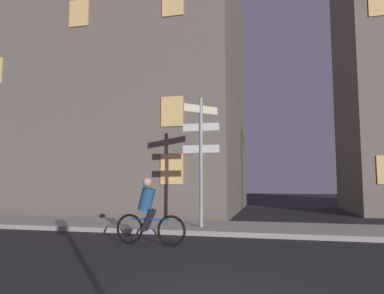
% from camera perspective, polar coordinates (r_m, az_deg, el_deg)
% --- Properties ---
extents(sidewalk_kerb, '(40.00, 2.69, 0.14)m').
position_cam_1_polar(sidewalk_kerb, '(11.16, 9.71, -13.01)').
color(sidewalk_kerb, '#9E9991').
rests_on(sidewalk_kerb, ground_plane).
extents(signpost, '(1.16, 0.91, 3.98)m').
position_cam_1_polar(signpost, '(10.82, 1.48, -0.66)').
color(signpost, gray).
rests_on(signpost, sidewalk_kerb).
extents(cyclist, '(1.82, 0.36, 1.61)m').
position_cam_1_polar(cyclist, '(8.69, -7.14, -10.69)').
color(cyclist, black).
rests_on(cyclist, ground_plane).
extents(building_left_block, '(12.83, 9.62, 12.12)m').
position_cam_1_polar(building_left_block, '(20.18, -11.12, 7.49)').
color(building_left_block, '#6B6056').
rests_on(building_left_block, ground_plane).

